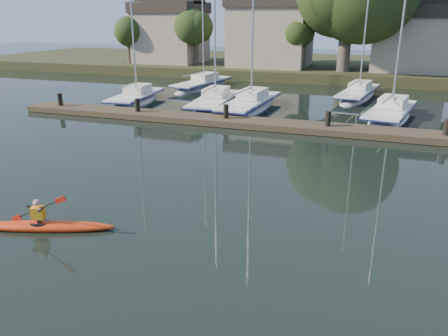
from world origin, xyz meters
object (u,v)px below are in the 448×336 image
(sailboat_0, at_px, (136,105))
(sailboat_6, at_px, (358,99))
(dock, at_px, (275,125))
(sailboat_1, at_px, (214,109))
(sailboat_5, at_px, (202,90))
(kayak, at_px, (44,224))
(sailboat_3, at_px, (389,121))
(sailboat_2, at_px, (250,112))

(sailboat_0, distance_m, sailboat_6, 17.59)
(dock, bearing_deg, sailboat_6, 71.85)
(sailboat_1, distance_m, sailboat_5, 8.90)
(kayak, distance_m, sailboat_3, 22.29)
(sailboat_1, xyz_separation_m, sailboat_3, (11.93, 0.09, -0.01))
(kayak, relative_size, sailboat_5, 0.28)
(dock, bearing_deg, kayak, -104.31)
(dock, xyz_separation_m, sailboat_3, (6.38, 4.99, -0.41))
(kayak, distance_m, sailboat_5, 28.25)
(sailboat_0, distance_m, sailboat_2, 8.87)
(sailboat_1, distance_m, sailboat_6, 12.10)
(sailboat_0, height_order, sailboat_5, sailboat_5)
(sailboat_0, relative_size, sailboat_2, 0.77)
(sailboat_1, bearing_deg, dock, -45.76)
(dock, distance_m, sailboat_2, 5.67)
(sailboat_0, bearing_deg, sailboat_1, -2.12)
(sailboat_3, relative_size, sailboat_5, 0.90)
(dock, bearing_deg, sailboat_3, 38.03)
(sailboat_0, height_order, sailboat_6, sailboat_6)
(dock, distance_m, sailboat_0, 12.59)
(sailboat_1, bearing_deg, sailboat_3, -3.92)
(sailboat_2, distance_m, sailboat_5, 10.42)
(dock, bearing_deg, sailboat_2, 120.69)
(sailboat_1, height_order, sailboat_6, sailboat_6)
(sailboat_0, xyz_separation_m, sailboat_3, (18.12, 0.48, -0.00))
(dock, distance_m, sailboat_3, 8.11)
(sailboat_0, relative_size, sailboat_3, 0.89)
(sailboat_3, bearing_deg, sailboat_1, -168.68)
(sailboat_0, bearing_deg, sailboat_5, 70.10)
(sailboat_5, bearing_deg, sailboat_6, 6.52)
(dock, relative_size, sailboat_1, 2.30)
(sailboat_2, xyz_separation_m, sailboat_6, (6.92, 7.43, 0.02))
(sailboat_1, relative_size, sailboat_3, 1.06)
(kayak, relative_size, sailboat_2, 0.26)
(sailboat_0, bearing_deg, sailboat_6, 20.55)
(sailboat_3, xyz_separation_m, sailboat_5, (-16.03, 7.80, 0.01))
(kayak, height_order, dock, kayak)
(dock, bearing_deg, sailboat_1, 138.59)
(sailboat_0, xyz_separation_m, sailboat_5, (2.10, 8.28, 0.01))
(kayak, distance_m, sailboat_0, 20.93)
(kayak, xyz_separation_m, sailboat_3, (10.16, 19.83, -0.37))
(sailboat_0, bearing_deg, kayak, -73.34)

